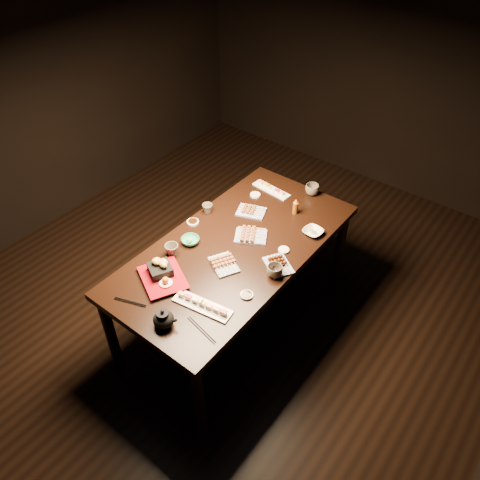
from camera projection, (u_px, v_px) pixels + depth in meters
name	position (u px, v px, depth m)	size (l,w,h in m)	color
ground	(214.00, 313.00, 3.67)	(5.00, 5.00, 0.00)	black
dining_table	(236.00, 285.00, 3.39)	(0.90, 1.80, 0.75)	black
sushi_platter_near	(202.00, 304.00, 2.72)	(0.37, 0.10, 0.05)	white
sushi_platter_far	(271.00, 188.00, 3.61)	(0.32, 0.09, 0.04)	white
yakitori_plate_center	(251.00, 234.00, 3.19)	(0.21, 0.16, 0.05)	#828EB6
yakitori_plate_right	(224.00, 263.00, 2.98)	(0.20, 0.14, 0.05)	#828EB6
yakitori_plate_left	(251.00, 210.00, 3.40)	(0.20, 0.15, 0.05)	#828EB6
tsukune_plate	(278.00, 263.00, 2.98)	(0.20, 0.15, 0.05)	#828EB6
edamame_bowl_green	(190.00, 241.00, 3.15)	(0.12, 0.12, 0.04)	#2E8F67
edamame_bowl_cream	(313.00, 232.00, 3.23)	(0.13, 0.13, 0.03)	#F1E5C5
tempura_tray	(162.00, 273.00, 2.87)	(0.31, 0.25, 0.11)	black
teacup_near_left	(172.00, 250.00, 3.05)	(0.09, 0.09, 0.08)	brown
teacup_mid_right	(275.00, 271.00, 2.91)	(0.10, 0.10, 0.08)	brown
teacup_far_left	(208.00, 208.00, 3.40)	(0.07, 0.07, 0.07)	brown
teacup_far_right	(312.00, 190.00, 3.56)	(0.10, 0.10, 0.08)	brown
teapot	(163.00, 318.00, 2.60)	(0.14, 0.14, 0.12)	black
condiment_bottle	(296.00, 206.00, 3.37)	(0.04, 0.04, 0.12)	brown
sauce_dish_west	(193.00, 222.00, 3.32)	(0.09, 0.09, 0.01)	white
sauce_dish_east	(284.00, 250.00, 3.10)	(0.07, 0.07, 0.01)	white
sauce_dish_se	(247.00, 295.00, 2.80)	(0.08, 0.08, 0.01)	white
sauce_dish_nw	(255.00, 195.00, 3.57)	(0.08, 0.08, 0.01)	white
chopsticks_near	(130.00, 302.00, 2.76)	(0.21, 0.02, 0.01)	black
chopsticks_se	(202.00, 329.00, 2.61)	(0.24, 0.02, 0.01)	black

